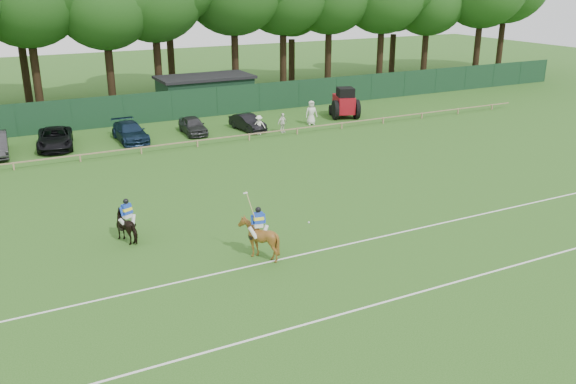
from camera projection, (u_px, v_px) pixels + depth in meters
ground at (308, 242)px, 27.59m from camera, size 160.00×160.00×0.00m
horse_dark at (128, 226)px, 27.57m from camera, size 1.38×1.85×1.42m
horse_chestnut at (259, 238)px, 25.85m from camera, size 1.66×1.81×1.77m
suv_black at (55, 138)px, 42.59m from camera, size 3.02×5.31×1.40m
sedan_navy at (130, 132)px, 44.39m from camera, size 2.01×4.76×1.37m
hatch_grey at (193, 125)px, 46.50m from camera, size 1.74×3.92×1.31m
estate_black at (248, 122)px, 47.61m from camera, size 1.85×3.89×1.23m
spectator_left at (259, 125)px, 46.27m from camera, size 1.09×0.89×1.47m
spectator_mid at (282, 123)px, 46.84m from camera, size 0.95×0.59×1.51m
spectator_right at (311, 113)px, 49.31m from camera, size 1.06×0.81×1.96m
rider_dark at (127, 212)px, 27.33m from camera, size 0.90×0.57×1.41m
rider_chestnut at (258, 221)px, 25.57m from camera, size 0.93×0.65×2.05m
polo_ball at (309, 222)px, 29.72m from camera, size 0.09×0.09×0.09m
pitch_lines at (350, 274)px, 24.66m from camera, size 60.00×5.10×0.01m
pitch_rail at (184, 142)px, 42.54m from camera, size 62.10×0.10×0.50m
perimeter_fence at (149, 108)px, 49.81m from camera, size 92.08×0.08×2.50m
utility_shed at (205, 92)px, 54.82m from camera, size 8.40×4.40×3.04m
tree_row at (148, 104)px, 57.80m from camera, size 96.00×12.00×21.00m
tractor at (344, 103)px, 51.68m from camera, size 2.91×3.57×2.60m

